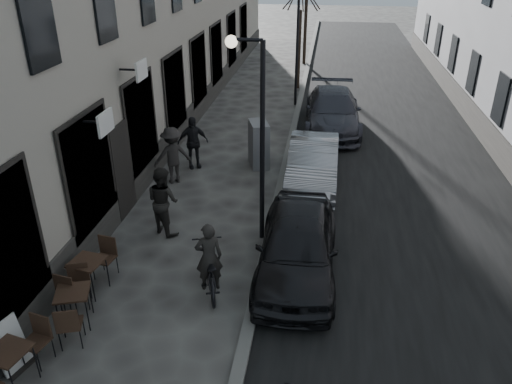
% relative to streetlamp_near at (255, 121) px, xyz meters
% --- Properties ---
extents(road, '(7.30, 60.00, 0.00)m').
position_rel_streetlamp_near_xyz_m(road, '(4.02, 10.00, -3.16)').
color(road, black).
rests_on(road, ground).
extents(kerb, '(0.25, 60.00, 0.12)m').
position_rel_streetlamp_near_xyz_m(kerb, '(0.37, 10.00, -3.10)').
color(kerb, slate).
rests_on(kerb, ground).
extents(streetlamp_near, '(0.90, 0.28, 5.09)m').
position_rel_streetlamp_near_xyz_m(streetlamp_near, '(0.00, 0.00, 0.00)').
color(streetlamp_near, black).
rests_on(streetlamp_near, ground).
extents(streetlamp_far, '(0.90, 0.28, 5.09)m').
position_rel_streetlamp_near_xyz_m(streetlamp_far, '(0.00, 12.00, 0.00)').
color(streetlamp_far, black).
rests_on(streetlamp_far, ground).
extents(bistro_set_a, '(0.77, 1.63, 0.93)m').
position_rel_streetlamp_near_xyz_m(bistro_set_a, '(-3.42, -5.42, -2.68)').
color(bistro_set_a, '#312015').
rests_on(bistro_set_a, ground).
extents(bistro_set_b, '(0.91, 1.63, 0.93)m').
position_rel_streetlamp_near_xyz_m(bistro_set_b, '(-3.08, -3.79, -2.68)').
color(bistro_set_b, '#312015').
rests_on(bistro_set_b, ground).
extents(bistro_set_c, '(0.76, 1.67, 0.96)m').
position_rel_streetlamp_near_xyz_m(bistro_set_c, '(-3.24, -2.78, -2.67)').
color(bistro_set_c, '#312015').
rests_on(bistro_set_c, ground).
extents(sign_board, '(0.49, 0.64, 1.01)m').
position_rel_streetlamp_near_xyz_m(sign_board, '(-3.64, -5.05, -2.75)').
color(sign_board, black).
rests_on(sign_board, ground).
extents(utility_cabinet, '(0.86, 1.15, 1.54)m').
position_rel_streetlamp_near_xyz_m(utility_cabinet, '(-0.55, 4.65, -2.39)').
color(utility_cabinet, slate).
rests_on(utility_cabinet, ground).
extents(bicycle, '(1.20, 2.01, 1.00)m').
position_rel_streetlamp_near_xyz_m(bicycle, '(-0.69, -2.27, -2.66)').
color(bicycle, black).
rests_on(bicycle, ground).
extents(cyclist_rider, '(0.68, 0.55, 1.63)m').
position_rel_streetlamp_near_xyz_m(cyclist_rider, '(-0.69, -2.27, -2.35)').
color(cyclist_rider, black).
rests_on(cyclist_rider, ground).
extents(pedestrian_near, '(1.13, 1.07, 1.84)m').
position_rel_streetlamp_near_xyz_m(pedestrian_near, '(-2.40, -0.08, -2.24)').
color(pedestrian_near, black).
rests_on(pedestrian_near, ground).
extents(pedestrian_mid, '(1.36, 1.17, 1.82)m').
position_rel_streetlamp_near_xyz_m(pedestrian_mid, '(-3.05, 2.94, -2.25)').
color(pedestrian_mid, '#292624').
rests_on(pedestrian_mid, ground).
extents(pedestrian_far, '(1.13, 0.88, 1.79)m').
position_rel_streetlamp_near_xyz_m(pedestrian_far, '(-2.72, 4.17, -2.27)').
color(pedestrian_far, black).
rests_on(pedestrian_far, ground).
extents(car_near, '(1.81, 4.42, 1.50)m').
position_rel_streetlamp_near_xyz_m(car_near, '(1.17, -1.45, -2.41)').
color(car_near, black).
rests_on(car_near, ground).
extents(car_mid, '(1.53, 4.33, 1.42)m').
position_rel_streetlamp_near_xyz_m(car_mid, '(1.32, 3.41, -2.45)').
color(car_mid, gray).
rests_on(car_mid, ground).
extents(car_far, '(2.33, 5.39, 1.54)m').
position_rel_streetlamp_near_xyz_m(car_far, '(1.90, 8.73, -2.39)').
color(car_far, '#373841').
rests_on(car_far, ground).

